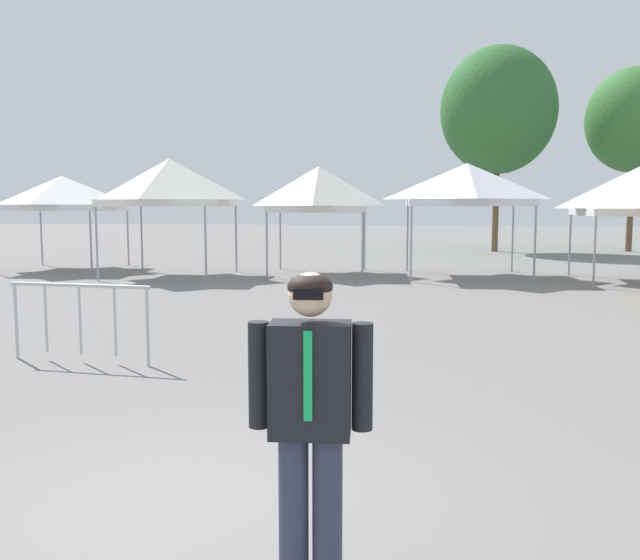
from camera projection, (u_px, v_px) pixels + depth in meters
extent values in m
plane|color=slate|center=(190.00, 510.00, 4.80)|extent=(140.00, 140.00, 0.00)
cylinder|color=#9E9EA3|center=(91.00, 240.00, 21.03)|extent=(0.06, 0.06, 2.14)
cylinder|color=#9E9EA3|center=(41.00, 235.00, 24.43)|extent=(0.06, 0.06, 2.14)
cylinder|color=#9E9EA3|center=(128.00, 235.00, 24.17)|extent=(0.06, 0.06, 2.14)
pyramid|color=white|center=(62.00, 190.00, 22.56)|extent=(3.51, 3.51, 0.94)
cube|color=white|center=(63.00, 208.00, 22.62)|extent=(3.47, 3.47, 0.20)
cylinder|color=#9E9EA3|center=(97.00, 240.00, 19.19)|extent=(0.06, 0.06, 2.28)
cylinder|color=#9E9EA3|center=(206.00, 241.00, 18.74)|extent=(0.06, 0.06, 2.28)
cylinder|color=#9E9EA3|center=(142.00, 236.00, 22.30)|extent=(0.06, 0.06, 2.28)
cylinder|color=#9E9EA3|center=(236.00, 236.00, 21.84)|extent=(0.06, 0.06, 2.28)
pyramid|color=white|center=(169.00, 179.00, 20.33)|extent=(3.34, 3.34, 1.21)
cube|color=white|center=(170.00, 203.00, 20.40)|extent=(3.31, 3.31, 0.20)
cylinder|color=#9E9EA3|center=(267.00, 242.00, 20.02)|extent=(0.06, 0.06, 2.11)
cylinder|color=#9E9EA3|center=(363.00, 242.00, 19.79)|extent=(0.06, 0.06, 2.11)
cylinder|color=#9E9EA3|center=(280.00, 238.00, 22.79)|extent=(0.06, 0.06, 2.11)
cylinder|color=#9E9EA3|center=(365.00, 238.00, 22.55)|extent=(0.06, 0.06, 2.11)
pyramid|color=white|center=(319.00, 186.00, 21.11)|extent=(3.08, 3.08, 1.20)
cube|color=white|center=(319.00, 209.00, 21.18)|extent=(3.06, 3.06, 0.20)
cylinder|color=#9E9EA3|center=(411.00, 241.00, 18.88)|extent=(0.06, 0.06, 2.30)
cylinder|color=#9E9EA3|center=(535.00, 241.00, 18.56)|extent=(0.06, 0.06, 2.30)
cylinder|color=#9E9EA3|center=(408.00, 235.00, 22.17)|extent=(0.06, 0.06, 2.30)
cylinder|color=#9E9EA3|center=(513.00, 236.00, 21.85)|extent=(0.06, 0.06, 2.30)
pyramid|color=white|center=(467.00, 181.00, 20.19)|extent=(3.64, 3.64, 1.05)
cube|color=white|center=(466.00, 203.00, 20.25)|extent=(3.60, 3.60, 0.20)
cylinder|color=#9E9EA3|center=(595.00, 248.00, 17.66)|extent=(0.06, 0.06, 2.04)
cylinder|color=#9E9EA3|center=(570.00, 242.00, 20.81)|extent=(0.06, 0.06, 2.04)
cylinder|color=#33384C|center=(294.00, 519.00, 3.65)|extent=(0.16, 0.16, 0.92)
cylinder|color=#33384C|center=(327.00, 520.00, 3.64)|extent=(0.16, 0.16, 0.92)
cube|color=black|center=(310.00, 379.00, 3.56)|extent=(0.43, 0.27, 0.60)
cylinder|color=black|center=(259.00, 375.00, 3.58)|extent=(0.11, 0.11, 0.56)
cylinder|color=black|center=(362.00, 377.00, 3.54)|extent=(0.11, 0.11, 0.56)
sphere|color=beige|center=(310.00, 294.00, 3.51)|extent=(0.23, 0.23, 0.23)
ellipsoid|color=black|center=(310.00, 287.00, 3.51)|extent=(0.23, 0.23, 0.14)
cube|color=black|center=(308.00, 294.00, 3.41)|extent=(0.15, 0.03, 0.06)
cube|color=#19BF59|center=(308.00, 376.00, 3.43)|extent=(0.04, 0.01, 0.46)
cylinder|color=brown|center=(496.00, 204.00, 31.43)|extent=(0.28, 0.28, 4.32)
ellipsoid|color=#2D662D|center=(498.00, 110.00, 30.97)|extent=(5.19, 5.19, 5.71)
cylinder|color=brown|center=(630.00, 205.00, 31.49)|extent=(0.28, 0.28, 4.25)
ellipsoid|color=#387233|center=(635.00, 120.00, 31.08)|extent=(4.30, 4.30, 4.73)
cylinder|color=#B7BABF|center=(79.00, 285.00, 9.20)|extent=(2.09, 0.26, 0.05)
cylinder|color=#B7BABF|center=(148.00, 327.00, 9.02)|extent=(0.04, 0.04, 1.05)
cylinder|color=#B7BABF|center=(16.00, 321.00, 9.49)|extent=(0.04, 0.04, 1.05)
cylinder|color=#B7BABF|center=(115.00, 322.00, 9.13)|extent=(0.04, 0.04, 0.92)
cylinder|color=#B7BABF|center=(80.00, 320.00, 9.25)|extent=(0.04, 0.04, 0.92)
cylinder|color=#B7BABF|center=(46.00, 319.00, 9.38)|extent=(0.04, 0.04, 0.92)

